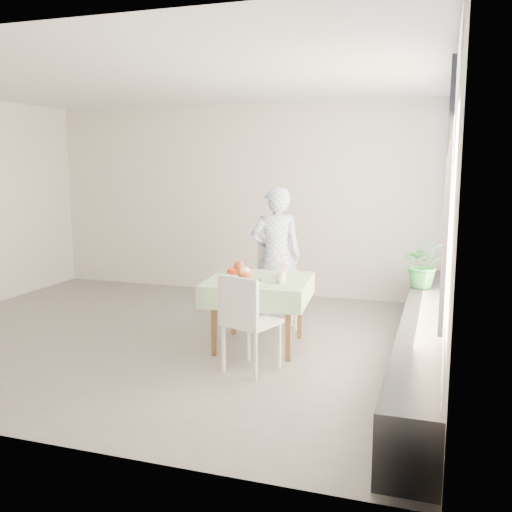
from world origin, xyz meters
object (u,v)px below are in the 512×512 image
(juice_cup_orange, at_px, (282,272))
(potted_plant, at_px, (424,264))
(chair_near, at_px, (251,341))
(chair_far, at_px, (277,301))
(diner, at_px, (276,256))
(main_dish, at_px, (246,277))
(cafe_table, at_px, (259,305))

(juice_cup_orange, relative_size, potted_plant, 0.53)
(chair_near, height_order, potted_plant, potted_plant)
(chair_far, bearing_deg, potted_plant, 13.65)
(diner, bearing_deg, chair_near, 77.02)
(main_dish, xyz_separation_m, juice_cup_orange, (0.29, 0.30, 0.02))
(chair_far, xyz_separation_m, juice_cup_orange, (0.26, -0.75, 0.51))
(main_dish, bearing_deg, potted_plant, 40.65)
(chair_near, relative_size, diner, 0.56)
(diner, bearing_deg, chair_far, 103.71)
(chair_far, relative_size, juice_cup_orange, 3.33)
(cafe_table, distance_m, potted_plant, 2.07)
(main_dish, xyz_separation_m, potted_plant, (1.69, 1.45, -0.01))
(cafe_table, bearing_deg, potted_plant, 37.69)
(chair_far, relative_size, diner, 0.59)
(diner, bearing_deg, juice_cup_orange, 89.53)
(diner, relative_size, potted_plant, 3.00)
(cafe_table, xyz_separation_m, diner, (-0.07, 0.89, 0.38))
(main_dish, bearing_deg, cafe_table, 70.19)
(chair_near, bearing_deg, diner, 97.88)
(diner, xyz_separation_m, main_dish, (0.00, -1.09, -0.04))
(chair_far, bearing_deg, diner, 124.57)
(chair_far, height_order, juice_cup_orange, juice_cup_orange)
(chair_far, xyz_separation_m, main_dish, (-0.03, -1.05, 0.49))
(cafe_table, distance_m, diner, 0.97)
(cafe_table, bearing_deg, diner, 94.78)
(chair_near, height_order, juice_cup_orange, juice_cup_orange)
(chair_far, relative_size, potted_plant, 1.76)
(cafe_table, height_order, main_dish, main_dish)
(cafe_table, height_order, potted_plant, potted_plant)
(cafe_table, distance_m, chair_near, 0.74)
(cafe_table, bearing_deg, chair_far, 93.11)
(chair_near, distance_m, potted_plant, 2.50)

